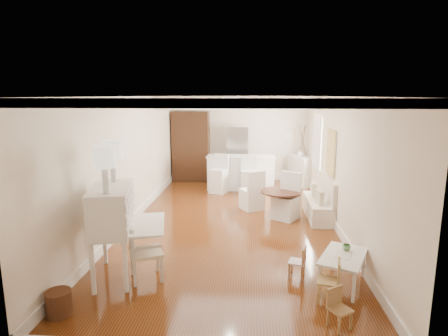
# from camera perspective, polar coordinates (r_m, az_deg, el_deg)

# --- Properties ---
(room) EXTENTS (9.00, 9.04, 2.82)m
(room) POSITION_cam_1_polar(r_m,az_deg,el_deg) (8.43, 1.64, 5.27)
(room) COLOR brown
(room) RESTS_ON ground
(secretary_bureau) EXTENTS (1.37, 1.39, 1.47)m
(secretary_bureau) POSITION_cam_1_polar(r_m,az_deg,el_deg) (6.13, -16.56, -9.40)
(secretary_bureau) COLOR white
(secretary_bureau) RESTS_ON ground
(gustavian_armchair) EXTENTS (0.68, 0.68, 0.90)m
(gustavian_armchair) POSITION_cam_1_polar(r_m,az_deg,el_deg) (6.05, -11.81, -12.34)
(gustavian_armchair) COLOR silver
(gustavian_armchair) RESTS_ON ground
(wicker_basket) EXTENTS (0.37, 0.37, 0.33)m
(wicker_basket) POSITION_cam_1_polar(r_m,az_deg,el_deg) (5.61, -23.89, -18.31)
(wicker_basket) COLOR #4E2B18
(wicker_basket) RESTS_ON ground
(kids_table) EXTENTS (0.91, 1.10, 0.48)m
(kids_table) POSITION_cam_1_polar(r_m,az_deg,el_deg) (6.10, 17.61, -14.61)
(kids_table) COLOR white
(kids_table) RESTS_ON ground
(kids_chair_a) EXTENTS (0.36, 0.36, 0.63)m
(kids_chair_a) POSITION_cam_1_polar(r_m,az_deg,el_deg) (5.58, 15.62, -16.15)
(kids_chair_a) COLOR tan
(kids_chair_a) RESTS_ON ground
(kids_chair_b) EXTENTS (0.31, 0.31, 0.52)m
(kids_chair_b) POSITION_cam_1_polar(r_m,az_deg,el_deg) (6.17, 11.06, -13.78)
(kids_chair_b) COLOR #A97A4D
(kids_chair_b) RESTS_ON ground
(kids_chair_c) EXTENTS (0.34, 0.34, 0.50)m
(kids_chair_c) POSITION_cam_1_polar(r_m,az_deg,el_deg) (5.10, 17.26, -19.82)
(kids_chair_c) COLOR #9D7547
(kids_chair_c) RESTS_ON ground
(banquette) EXTENTS (0.52, 1.60, 0.98)m
(banquette) POSITION_cam_1_polar(r_m,az_deg,el_deg) (9.00, 14.18, -4.36)
(banquette) COLOR silver
(banquette) RESTS_ON ground
(dining_table) EXTENTS (0.99, 0.99, 0.64)m
(dining_table) POSITION_cam_1_polar(r_m,az_deg,el_deg) (8.88, 8.64, -5.49)
(dining_table) COLOR #4E2719
(dining_table) RESTS_ON ground
(slip_chair_near) EXTENTS (0.72, 0.72, 1.08)m
(slip_chair_near) POSITION_cam_1_polar(r_m,az_deg,el_deg) (8.76, 9.43, -4.26)
(slip_chair_near) COLOR white
(slip_chair_near) RESTS_ON ground
(slip_chair_far) EXTENTS (0.67, 0.67, 1.01)m
(slip_chair_far) POSITION_cam_1_polar(r_m,az_deg,el_deg) (9.40, 4.26, -3.30)
(slip_chair_far) COLOR white
(slip_chair_far) RESTS_ON ground
(breakfast_counter) EXTENTS (2.05, 0.65, 1.03)m
(breakfast_counter) POSITION_cam_1_polar(r_m,az_deg,el_deg) (11.40, 2.58, -0.69)
(breakfast_counter) COLOR white
(breakfast_counter) RESTS_ON ground
(bar_stool_left) EXTENTS (0.59, 0.59, 1.13)m
(bar_stool_left) POSITION_cam_1_polar(r_m,az_deg,el_deg) (10.93, -0.82, -0.91)
(bar_stool_left) COLOR white
(bar_stool_left) RESTS_ON ground
(bar_stool_right) EXTENTS (0.47, 0.47, 1.11)m
(bar_stool_right) POSITION_cam_1_polar(r_m,az_deg,el_deg) (10.80, 3.74, -1.13)
(bar_stool_right) COLOR silver
(bar_stool_right) RESTS_ON ground
(pantry_cabinet) EXTENTS (1.20, 0.60, 2.30)m
(pantry_cabinet) POSITION_cam_1_polar(r_m,az_deg,el_deg) (12.52, -5.05, 3.28)
(pantry_cabinet) COLOR #381E11
(pantry_cabinet) RESTS_ON ground
(fridge) EXTENTS (0.75, 0.65, 1.80)m
(fridge) POSITION_cam_1_polar(r_m,az_deg,el_deg) (12.36, 3.68, 2.03)
(fridge) COLOR silver
(fridge) RESTS_ON ground
(sideboard) EXTENTS (0.81, 1.07, 0.94)m
(sideboard) POSITION_cam_1_polar(r_m,az_deg,el_deg) (12.12, 11.69, -0.42)
(sideboard) COLOR silver
(sideboard) RESTS_ON ground
(pencil_cup) EXTENTS (0.12, 0.12, 0.09)m
(pencil_cup) POSITION_cam_1_polar(r_m,az_deg,el_deg) (6.17, 18.16, -11.44)
(pencil_cup) COLOR #598F53
(pencil_cup) RESTS_ON kids_table
(branch_vase) EXTENTS (0.20, 0.20, 0.21)m
(branch_vase) POSITION_cam_1_polar(r_m,az_deg,el_deg) (12.03, 11.58, 2.27)
(branch_vase) COLOR silver
(branch_vase) RESTS_ON sideboard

